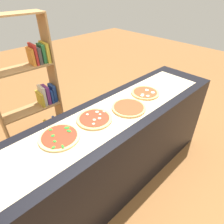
# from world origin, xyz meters

# --- Properties ---
(ground_plane) EXTENTS (12.00, 12.00, 0.00)m
(ground_plane) POSITION_xyz_m (0.00, 0.00, 0.00)
(ground_plane) COLOR brown
(counter) EXTENTS (2.66, 0.65, 0.96)m
(counter) POSITION_xyz_m (0.00, 0.00, 0.48)
(counter) COLOR black
(counter) RESTS_ON ground_plane
(parchment_paper) EXTENTS (2.28, 0.46, 0.00)m
(parchment_paper) POSITION_xyz_m (0.00, 0.00, 0.96)
(parchment_paper) COLOR beige
(parchment_paper) RESTS_ON counter
(pizza_spinach_0) EXTENTS (0.32, 0.32, 0.02)m
(pizza_spinach_0) POSITION_xyz_m (-0.51, 0.05, 0.97)
(pizza_spinach_0) COLOR #DBB26B
(pizza_spinach_0) RESTS_ON parchment_paper
(pizza_mushroom_1) EXTENTS (0.31, 0.31, 0.03)m
(pizza_mushroom_1) POSITION_xyz_m (-0.17, 0.04, 0.97)
(pizza_mushroom_1) COLOR tan
(pizza_mushroom_1) RESTS_ON parchment_paper
(pizza_plain_2) EXTENTS (0.32, 0.32, 0.02)m
(pizza_plain_2) POSITION_xyz_m (0.17, -0.05, 0.97)
(pizza_plain_2) COLOR tan
(pizza_plain_2) RESTS_ON parchment_paper
(pizza_mozzarella_3) EXTENTS (0.29, 0.29, 0.03)m
(pizza_mozzarella_3) POSITION_xyz_m (0.51, 0.02, 0.97)
(pizza_mozzarella_3) COLOR tan
(pizza_mozzarella_3) RESTS_ON parchment_paper
(bookshelf) EXTENTS (0.77, 0.28, 1.68)m
(bookshelf) POSITION_xyz_m (-0.19, 1.20, 0.77)
(bookshelf) COLOR #A87A47
(bookshelf) RESTS_ON ground_plane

